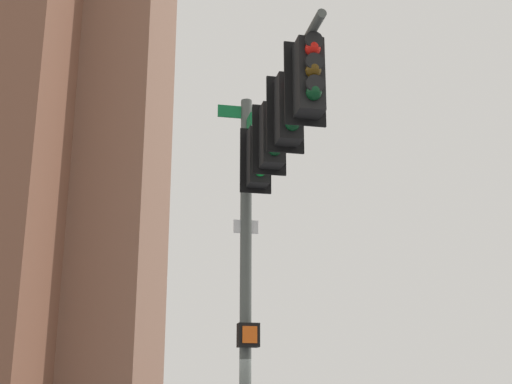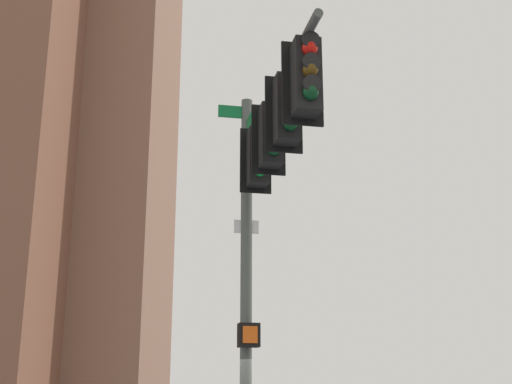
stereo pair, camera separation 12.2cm
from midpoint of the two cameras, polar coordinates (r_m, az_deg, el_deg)
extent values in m
cylinder|color=#4C514C|center=(12.27, -1.15, -8.26)|extent=(0.21, 0.21, 7.30)
cylinder|color=#4C514C|center=(10.73, 1.34, 8.06)|extent=(1.04, 4.78, 0.12)
cylinder|color=#4C514C|center=(11.97, -0.32, 3.10)|extent=(0.28, 1.03, 0.75)
cube|color=#0F6B33|center=(13.18, -1.07, 6.55)|extent=(1.08, 0.24, 0.24)
cube|color=#0F6B33|center=(13.07, -1.07, 5.33)|extent=(0.21, 0.95, 0.24)
cube|color=white|center=(12.49, -1.12, -2.88)|extent=(0.45, 0.12, 0.24)
cube|color=black|center=(11.77, -0.15, 2.88)|extent=(0.40, 0.40, 1.00)
cube|color=black|center=(11.95, -0.33, 2.59)|extent=(0.54, 0.14, 1.16)
sphere|color=#470A07|center=(11.68, 0.06, 4.59)|extent=(0.20, 0.20, 0.20)
cylinder|color=black|center=(11.66, 0.12, 5.12)|extent=(0.23, 0.08, 0.23)
sphere|color=#4C330A|center=(11.58, 0.06, 3.21)|extent=(0.20, 0.20, 0.20)
cylinder|color=black|center=(11.55, 0.12, 3.73)|extent=(0.23, 0.08, 0.23)
sphere|color=green|center=(11.48, 0.06, 1.80)|extent=(0.20, 0.20, 0.20)
cylinder|color=black|center=(11.45, 0.12, 2.32)|extent=(0.23, 0.08, 0.23)
cube|color=black|center=(10.80, 0.98, 4.68)|extent=(0.40, 0.40, 1.00)
cube|color=black|center=(10.98, 0.76, 4.33)|extent=(0.54, 0.14, 1.16)
sphere|color=red|center=(10.73, 1.21, 6.56)|extent=(0.20, 0.20, 0.20)
cylinder|color=black|center=(10.71, 1.29, 7.13)|extent=(0.23, 0.08, 0.23)
sphere|color=#4C330A|center=(10.62, 1.22, 5.06)|extent=(0.20, 0.20, 0.20)
cylinder|color=black|center=(10.59, 1.30, 5.64)|extent=(0.23, 0.08, 0.23)
sphere|color=#0A3819|center=(10.51, 1.23, 3.54)|extent=(0.20, 0.20, 0.20)
cylinder|color=black|center=(10.48, 1.31, 4.12)|extent=(0.23, 0.08, 0.23)
cube|color=black|center=(9.85, 2.33, 6.82)|extent=(0.40, 0.40, 1.00)
cube|color=black|center=(10.02, 2.06, 6.40)|extent=(0.54, 0.14, 1.16)
sphere|color=red|center=(9.80, 2.60, 8.89)|extent=(0.20, 0.20, 0.20)
cylinder|color=black|center=(9.78, 2.69, 9.53)|extent=(0.23, 0.08, 0.23)
sphere|color=#4C330A|center=(9.67, 2.62, 7.28)|extent=(0.20, 0.20, 0.20)
cylinder|color=black|center=(9.65, 2.71, 7.92)|extent=(0.23, 0.08, 0.23)
sphere|color=#0A3819|center=(9.56, 2.65, 5.63)|extent=(0.20, 0.20, 0.20)
cylinder|color=black|center=(9.53, 2.74, 6.28)|extent=(0.23, 0.08, 0.23)
cube|color=black|center=(8.93, 3.98, 9.40)|extent=(0.40, 0.40, 1.00)
cube|color=black|center=(9.09, 3.65, 8.90)|extent=(0.54, 0.14, 1.16)
sphere|color=red|center=(8.89, 4.30, 11.71)|extent=(0.20, 0.20, 0.20)
cylinder|color=black|center=(8.87, 4.41, 12.41)|extent=(0.23, 0.08, 0.23)
sphere|color=#4C330A|center=(8.75, 4.34, 9.97)|extent=(0.20, 0.20, 0.20)
cylinder|color=black|center=(8.73, 4.45, 10.68)|extent=(0.23, 0.08, 0.23)
sphere|color=#0A3819|center=(8.62, 4.39, 8.18)|extent=(0.20, 0.20, 0.20)
cylinder|color=black|center=(8.60, 4.49, 8.90)|extent=(0.23, 0.08, 0.23)
cube|color=black|center=(11.94, -0.94, -11.74)|extent=(0.40, 0.32, 0.40)
cube|color=#EA5914|center=(11.81, -0.82, -11.69)|extent=(0.25, 0.07, 0.28)
camera|label=1|loc=(0.06, -90.30, 0.09)|focal=48.47mm
camera|label=2|loc=(0.06, 89.70, -0.09)|focal=48.47mm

